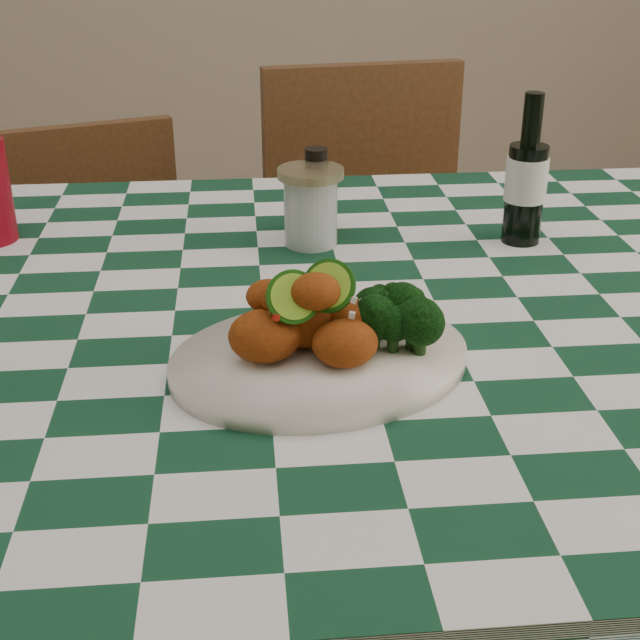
{
  "coord_description": "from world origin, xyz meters",
  "views": [
    {
      "loc": [
        -0.02,
        -0.95,
        1.23
      ],
      "look_at": [
        0.05,
        -0.15,
        0.84
      ],
      "focal_mm": 50.0,
      "sensor_mm": 36.0,
      "label": 1
    }
  ],
  "objects_px": {
    "ketchup_bottle": "(316,191)",
    "wooden_chair_left": "(117,342)",
    "mason_jar": "(311,207)",
    "wooden_chair_right": "(383,308)",
    "dining_table": "(271,566)",
    "fried_chicken_pile": "(315,314)",
    "beer_bottle": "(527,170)",
    "plate": "(320,360)"
  },
  "relations": [
    {
      "from": "dining_table",
      "to": "fried_chicken_pile",
      "type": "bearing_deg",
      "value": -72.53
    },
    {
      "from": "ketchup_bottle",
      "to": "beer_bottle",
      "type": "bearing_deg",
      "value": -12.72
    },
    {
      "from": "plate",
      "to": "mason_jar",
      "type": "bearing_deg",
      "value": 86.76
    },
    {
      "from": "dining_table",
      "to": "wooden_chair_right",
      "type": "relative_size",
      "value": 1.82
    },
    {
      "from": "beer_bottle",
      "to": "wooden_chair_right",
      "type": "bearing_deg",
      "value": 102.16
    },
    {
      "from": "plate",
      "to": "beer_bottle",
      "type": "distance_m",
      "value": 0.47
    },
    {
      "from": "fried_chicken_pile",
      "to": "beer_bottle",
      "type": "bearing_deg",
      "value": 46.84
    },
    {
      "from": "plate",
      "to": "wooden_chair_right",
      "type": "height_order",
      "value": "wooden_chair_right"
    },
    {
      "from": "ketchup_bottle",
      "to": "mason_jar",
      "type": "bearing_deg",
      "value": -104.0
    },
    {
      "from": "mason_jar",
      "to": "beer_bottle",
      "type": "height_order",
      "value": "beer_bottle"
    },
    {
      "from": "dining_table",
      "to": "plate",
      "type": "bearing_deg",
      "value": -70.7
    },
    {
      "from": "plate",
      "to": "wooden_chair_right",
      "type": "distance_m",
      "value": 0.92
    },
    {
      "from": "mason_jar",
      "to": "wooden_chair_right",
      "type": "distance_m",
      "value": 0.64
    },
    {
      "from": "dining_table",
      "to": "wooden_chair_left",
      "type": "distance_m",
      "value": 0.73
    },
    {
      "from": "beer_bottle",
      "to": "wooden_chair_left",
      "type": "distance_m",
      "value": 0.95
    },
    {
      "from": "ketchup_bottle",
      "to": "mason_jar",
      "type": "distance_m",
      "value": 0.05
    },
    {
      "from": "ketchup_bottle",
      "to": "wooden_chair_left",
      "type": "bearing_deg",
      "value": 130.71
    },
    {
      "from": "beer_bottle",
      "to": "mason_jar",
      "type": "bearing_deg",
      "value": 176.79
    },
    {
      "from": "dining_table",
      "to": "ketchup_bottle",
      "type": "xyz_separation_m",
      "value": [
        0.09,
        0.25,
        0.45
      ]
    },
    {
      "from": "wooden_chair_left",
      "to": "fried_chicken_pile",
      "type": "bearing_deg",
      "value": -86.71
    },
    {
      "from": "fried_chicken_pile",
      "to": "ketchup_bottle",
      "type": "distance_m",
      "value": 0.4
    },
    {
      "from": "dining_table",
      "to": "plate",
      "type": "distance_m",
      "value": 0.43
    },
    {
      "from": "beer_bottle",
      "to": "wooden_chair_right",
      "type": "height_order",
      "value": "beer_bottle"
    },
    {
      "from": "plate",
      "to": "wooden_chair_left",
      "type": "distance_m",
      "value": 0.98
    },
    {
      "from": "dining_table",
      "to": "ketchup_bottle",
      "type": "height_order",
      "value": "ketchup_bottle"
    },
    {
      "from": "fried_chicken_pile",
      "to": "beer_bottle",
      "type": "relative_size",
      "value": 0.67
    },
    {
      "from": "wooden_chair_left",
      "to": "ketchup_bottle",
      "type": "bearing_deg",
      "value": -67.69
    },
    {
      "from": "dining_table",
      "to": "wooden_chair_right",
      "type": "height_order",
      "value": "wooden_chair_right"
    },
    {
      "from": "dining_table",
      "to": "mason_jar",
      "type": "distance_m",
      "value": 0.5
    },
    {
      "from": "dining_table",
      "to": "wooden_chair_left",
      "type": "height_order",
      "value": "wooden_chair_left"
    },
    {
      "from": "mason_jar",
      "to": "wooden_chair_left",
      "type": "bearing_deg",
      "value": 126.88
    },
    {
      "from": "beer_bottle",
      "to": "wooden_chair_right",
      "type": "xyz_separation_m",
      "value": [
        -0.11,
        0.49,
        -0.43
      ]
    },
    {
      "from": "ketchup_bottle",
      "to": "wooden_chair_left",
      "type": "xyz_separation_m",
      "value": [
        -0.37,
        0.43,
        -0.44
      ]
    },
    {
      "from": "fried_chicken_pile",
      "to": "mason_jar",
      "type": "bearing_deg",
      "value": 85.88
    },
    {
      "from": "plate",
      "to": "ketchup_bottle",
      "type": "relative_size",
      "value": 2.56
    },
    {
      "from": "dining_table",
      "to": "wooden_chair_right",
      "type": "distance_m",
      "value": 0.73
    },
    {
      "from": "mason_jar",
      "to": "wooden_chair_right",
      "type": "xyz_separation_m",
      "value": [
        0.19,
        0.48,
        -0.38
      ]
    },
    {
      "from": "fried_chicken_pile",
      "to": "wooden_chair_left",
      "type": "height_order",
      "value": "fried_chicken_pile"
    },
    {
      "from": "fried_chicken_pile",
      "to": "wooden_chair_left",
      "type": "xyz_separation_m",
      "value": [
        -0.33,
        0.83,
        -0.44
      ]
    },
    {
      "from": "mason_jar",
      "to": "beer_bottle",
      "type": "distance_m",
      "value": 0.3
    },
    {
      "from": "ketchup_bottle",
      "to": "beer_bottle",
      "type": "relative_size",
      "value": 0.59
    },
    {
      "from": "fried_chicken_pile",
      "to": "ketchup_bottle",
      "type": "bearing_deg",
      "value": 84.7
    }
  ]
}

